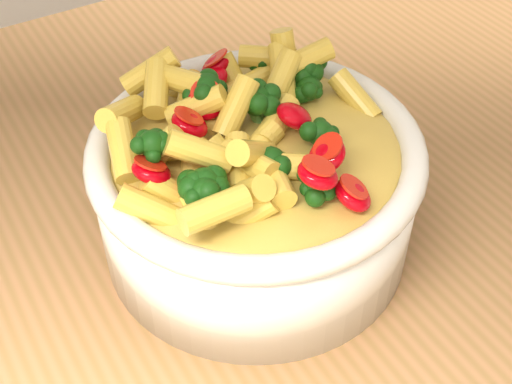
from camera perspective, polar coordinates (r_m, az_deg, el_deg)
table at (r=0.68m, az=-4.46°, el=-8.83°), size 1.20×0.80×0.90m
serving_bowl at (r=0.55m, az=-0.00°, el=0.10°), size 0.25×0.25×0.11m
pasta_salad at (r=0.51m, az=-0.00°, el=5.59°), size 0.20×0.20×0.04m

